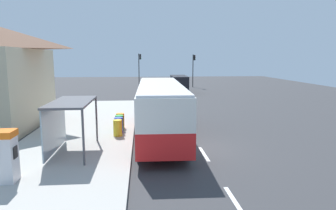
{
  "coord_description": "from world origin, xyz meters",
  "views": [
    {
      "loc": [
        -2.76,
        -15.19,
        4.72
      ],
      "look_at": [
        -1.0,
        5.21,
        1.5
      ],
      "focal_mm": 32.42,
      "sensor_mm": 36.0,
      "label": 1
    }
  ],
  "objects_px": {
    "recycling_bin_green": "(119,123)",
    "white_van": "(179,83)",
    "bus": "(160,107)",
    "ticket_machine": "(7,156)",
    "recycling_bin_blue": "(119,125)",
    "recycling_bin_orange": "(120,121)",
    "sedan_near": "(176,84)",
    "recycling_bin_yellow": "(118,128)",
    "traffic_light_far_side": "(140,65)",
    "bus_shelter": "(65,113)",
    "traffic_light_near_side": "(194,66)"
  },
  "relations": [
    {
      "from": "recycling_bin_green",
      "to": "white_van",
      "type": "bearing_deg",
      "value": 73.29
    },
    {
      "from": "bus",
      "to": "ticket_machine",
      "type": "height_order",
      "value": "bus"
    },
    {
      "from": "recycling_bin_blue",
      "to": "recycling_bin_orange",
      "type": "height_order",
      "value": "same"
    },
    {
      "from": "sedan_near",
      "to": "recycling_bin_yellow",
      "type": "bearing_deg",
      "value": -103.57
    },
    {
      "from": "recycling_bin_blue",
      "to": "recycling_bin_green",
      "type": "bearing_deg",
      "value": 90.0
    },
    {
      "from": "ticket_machine",
      "to": "sedan_near",
      "type": "bearing_deg",
      "value": 73.25
    },
    {
      "from": "traffic_light_far_side",
      "to": "bus_shelter",
      "type": "relative_size",
      "value": 1.33
    },
    {
      "from": "traffic_light_far_side",
      "to": "traffic_light_near_side",
      "type": "bearing_deg",
      "value": -5.31
    },
    {
      "from": "white_van",
      "to": "bus_shelter",
      "type": "bearing_deg",
      "value": -108.59
    },
    {
      "from": "recycling_bin_blue",
      "to": "bus_shelter",
      "type": "bearing_deg",
      "value": -121.63
    },
    {
      "from": "recycling_bin_orange",
      "to": "sedan_near",
      "type": "bearing_deg",
      "value": 75.33
    },
    {
      "from": "recycling_bin_yellow",
      "to": "traffic_light_near_side",
      "type": "distance_m",
      "value": 32.37
    },
    {
      "from": "sedan_near",
      "to": "traffic_light_far_side",
      "type": "relative_size",
      "value": 0.84
    },
    {
      "from": "bus",
      "to": "traffic_light_near_side",
      "type": "bearing_deg",
      "value": 76.81
    },
    {
      "from": "bus",
      "to": "traffic_light_far_side",
      "type": "distance_m",
      "value": 31.62
    },
    {
      "from": "recycling_bin_blue",
      "to": "recycling_bin_orange",
      "type": "bearing_deg",
      "value": 90.0
    },
    {
      "from": "bus",
      "to": "bus_shelter",
      "type": "xyz_separation_m",
      "value": [
        -4.7,
        -2.9,
        0.25
      ]
    },
    {
      "from": "sedan_near",
      "to": "recycling_bin_green",
      "type": "height_order",
      "value": "sedan_near"
    },
    {
      "from": "recycling_bin_blue",
      "to": "sedan_near",
      "type": "bearing_deg",
      "value": 76.08
    },
    {
      "from": "recycling_bin_green",
      "to": "recycling_bin_orange",
      "type": "relative_size",
      "value": 1.0
    },
    {
      "from": "white_van",
      "to": "traffic_light_near_side",
      "type": "distance_m",
      "value": 8.93
    },
    {
      "from": "recycling_bin_blue",
      "to": "recycling_bin_green",
      "type": "relative_size",
      "value": 1.0
    },
    {
      "from": "white_van",
      "to": "recycling_bin_yellow",
      "type": "relative_size",
      "value": 5.51
    },
    {
      "from": "sedan_near",
      "to": "bus_shelter",
      "type": "bearing_deg",
      "value": -106.29
    },
    {
      "from": "sedan_near",
      "to": "recycling_bin_blue",
      "type": "bearing_deg",
      "value": -103.92
    },
    {
      "from": "recycling_bin_blue",
      "to": "bus_shelter",
      "type": "distance_m",
      "value": 4.46
    },
    {
      "from": "recycling_bin_blue",
      "to": "traffic_light_near_side",
      "type": "bearing_deg",
      "value": 72.12
    },
    {
      "from": "recycling_bin_orange",
      "to": "white_van",
      "type": "bearing_deg",
      "value": 72.76
    },
    {
      "from": "recycling_bin_blue",
      "to": "traffic_light_near_side",
      "type": "xyz_separation_m",
      "value": [
        9.7,
        30.05,
        2.78
      ]
    },
    {
      "from": "traffic_light_near_side",
      "to": "bus_shelter",
      "type": "height_order",
      "value": "traffic_light_near_side"
    },
    {
      "from": "ticket_machine",
      "to": "recycling_bin_blue",
      "type": "distance_m",
      "value": 7.88
    },
    {
      "from": "white_van",
      "to": "traffic_light_near_side",
      "type": "relative_size",
      "value": 1.01
    },
    {
      "from": "recycling_bin_yellow",
      "to": "recycling_bin_green",
      "type": "xyz_separation_m",
      "value": [
        0.0,
        1.4,
        0.0
      ]
    },
    {
      "from": "bus_shelter",
      "to": "recycling_bin_green",
      "type": "bearing_deg",
      "value": 62.73
    },
    {
      "from": "recycling_bin_blue",
      "to": "ticket_machine",
      "type": "bearing_deg",
      "value": -116.53
    },
    {
      "from": "recycling_bin_yellow",
      "to": "traffic_light_near_side",
      "type": "relative_size",
      "value": 0.18
    },
    {
      "from": "recycling_bin_blue",
      "to": "bus_shelter",
      "type": "height_order",
      "value": "bus_shelter"
    },
    {
      "from": "traffic_light_near_side",
      "to": "traffic_light_far_side",
      "type": "relative_size",
      "value": 0.98
    },
    {
      "from": "recycling_bin_yellow",
      "to": "traffic_light_far_side",
      "type": "xyz_separation_m",
      "value": [
        1.1,
        31.55,
        2.86
      ]
    },
    {
      "from": "recycling_bin_orange",
      "to": "bus_shelter",
      "type": "distance_m",
      "value": 5.65
    },
    {
      "from": "recycling_bin_blue",
      "to": "bus_shelter",
      "type": "xyz_separation_m",
      "value": [
        -2.21,
        -3.59,
        1.44
      ]
    },
    {
      "from": "ticket_machine",
      "to": "recycling_bin_green",
      "type": "distance_m",
      "value": 8.51
    },
    {
      "from": "white_van",
      "to": "sedan_near",
      "type": "bearing_deg",
      "value": 88.67
    },
    {
      "from": "white_van",
      "to": "ticket_machine",
      "type": "bearing_deg",
      "value": -108.84
    },
    {
      "from": "recycling_bin_green",
      "to": "traffic_light_near_side",
      "type": "relative_size",
      "value": 0.18
    },
    {
      "from": "recycling_bin_yellow",
      "to": "recycling_bin_orange",
      "type": "distance_m",
      "value": 2.1
    },
    {
      "from": "white_van",
      "to": "ticket_machine",
      "type": "xyz_separation_m",
      "value": [
        -9.91,
        -29.05,
        -0.17
      ]
    },
    {
      "from": "traffic_light_far_side",
      "to": "bus_shelter",
      "type": "height_order",
      "value": "traffic_light_far_side"
    },
    {
      "from": "bus",
      "to": "recycling_bin_yellow",
      "type": "distance_m",
      "value": 2.76
    },
    {
      "from": "recycling_bin_blue",
      "to": "traffic_light_far_side",
      "type": "bearing_deg",
      "value": 87.97
    }
  ]
}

